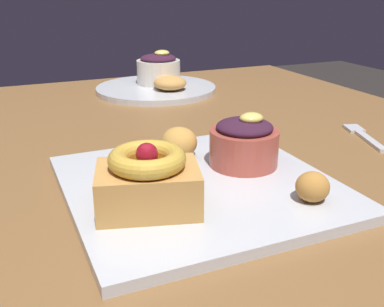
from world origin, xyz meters
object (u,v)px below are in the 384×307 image
(fritter_middle, at_px, (313,187))
(fork, at_px, (363,135))
(cake_slice, at_px, (148,181))
(back_plate, at_px, (156,89))
(back_ramekin, at_px, (159,69))
(back_pastry, at_px, (170,83))
(berry_ramekin, at_px, (244,142))
(front_plate, at_px, (199,186))
(fritter_front, at_px, (179,142))

(fritter_middle, xyz_separation_m, fork, (0.23, 0.17, -0.03))
(cake_slice, bearing_deg, back_plate, 69.89)
(fritter_middle, xyz_separation_m, back_plate, (0.04, 0.60, -0.02))
(back_ramekin, bearing_deg, back_pastry, -89.34)
(back_plate, height_order, back_pastry, back_pastry)
(berry_ramekin, relative_size, back_plate, 0.33)
(berry_ramekin, height_order, fritter_middle, berry_ramekin)
(back_plate, bearing_deg, cake_slice, -110.11)
(cake_slice, distance_m, back_ramekin, 0.61)
(front_plate, bearing_deg, fritter_front, 83.43)
(back_plate, bearing_deg, berry_ramekin, -96.20)
(front_plate, relative_size, back_pastry, 4.25)
(front_plate, relative_size, back_plate, 1.13)
(back_ramekin, bearing_deg, cake_slice, -110.68)
(fritter_front, height_order, fritter_middle, fritter_front)
(back_plate, bearing_deg, back_ramekin, 57.30)
(front_plate, distance_m, fork, 0.33)
(back_plate, xyz_separation_m, fork, (0.20, -0.43, -0.00))
(back_pastry, bearing_deg, back_plate, 109.21)
(back_plate, bearing_deg, fork, -65.61)
(cake_slice, height_order, fritter_front, cake_slice)
(berry_ramekin, distance_m, back_plate, 0.49)
(fritter_middle, height_order, back_pastry, fritter_middle)
(berry_ramekin, distance_m, back_ramekin, 0.51)
(front_plate, bearing_deg, fork, 13.43)
(fritter_middle, distance_m, fork, 0.29)
(fritter_front, height_order, back_pastry, fritter_front)
(fritter_middle, height_order, back_ramekin, back_ramekin)
(berry_ramekin, distance_m, fritter_middle, 0.12)
(fritter_front, xyz_separation_m, fritter_middle, (0.08, -0.18, -0.00))
(front_plate, xyz_separation_m, fritter_middle, (0.09, -0.09, 0.02))
(fritter_front, height_order, fork, fritter_front)
(front_plate, bearing_deg, back_ramekin, 75.11)
(front_plate, bearing_deg, cake_slice, -151.14)
(berry_ramekin, xyz_separation_m, back_plate, (0.05, 0.48, -0.04))
(back_pastry, bearing_deg, fritter_middle, -95.43)
(back_ramekin, bearing_deg, fritter_front, -106.42)
(berry_ramekin, height_order, fork, berry_ramekin)
(fritter_front, bearing_deg, fritter_middle, -66.07)
(front_plate, height_order, back_ramekin, back_ramekin)
(front_plate, distance_m, cake_slice, 0.09)
(fritter_front, bearing_deg, cake_slice, -123.80)
(back_pastry, xyz_separation_m, fork, (0.18, -0.39, -0.02))
(cake_slice, bearing_deg, berry_ramekin, 23.93)
(berry_ramekin, xyz_separation_m, fritter_middle, (0.02, -0.12, -0.01))
(fritter_middle, xyz_separation_m, back_pastry, (0.05, 0.56, -0.00))
(fritter_front, bearing_deg, front_plate, -96.57)
(front_plate, height_order, berry_ramekin, berry_ramekin)
(fork, bearing_deg, back_ramekin, 40.97)
(fritter_front, height_order, back_plate, fritter_front)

